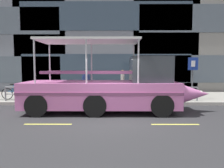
# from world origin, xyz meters

# --- Properties ---
(ground_plane) EXTENTS (120.00, 120.00, 0.00)m
(ground_plane) POSITION_xyz_m (0.00, 0.00, 0.00)
(ground_plane) COLOR #2B2B2D
(sidewalk) EXTENTS (32.00, 4.80, 0.18)m
(sidewalk) POSITION_xyz_m (0.00, 5.60, 0.09)
(sidewalk) COLOR gray
(sidewalk) RESTS_ON ground_plane
(curb_edge) EXTENTS (32.00, 0.18, 0.18)m
(curb_edge) POSITION_xyz_m (0.00, 3.11, 0.09)
(curb_edge) COLOR #B2ADA3
(curb_edge) RESTS_ON ground_plane
(lane_centreline) EXTENTS (25.80, 0.12, 0.01)m
(lane_centreline) POSITION_xyz_m (-0.00, -1.02, 0.00)
(lane_centreline) COLOR #DBD64C
(lane_centreline) RESTS_ON ground_plane
(curb_guardrail) EXTENTS (11.23, 0.09, 0.83)m
(curb_guardrail) POSITION_xyz_m (-0.64, 3.45, 0.74)
(curb_guardrail) COLOR gray
(curb_guardrail) RESTS_ON sidewalk
(parking_sign) EXTENTS (0.60, 0.12, 2.55)m
(parking_sign) POSITION_xyz_m (4.90, 4.20, 1.91)
(parking_sign) COLOR #4C4F54
(parking_sign) RESTS_ON sidewalk
(leaned_bicycle) EXTENTS (1.74, 0.46, 0.96)m
(leaned_bicycle) POSITION_xyz_m (-5.83, 3.94, 0.56)
(leaned_bicycle) COLOR black
(leaned_bicycle) RESTS_ON sidewalk
(duck_tour_boat) EXTENTS (9.00, 2.62, 3.44)m
(duck_tour_boat) POSITION_xyz_m (-0.00, 1.35, 1.11)
(duck_tour_boat) COLOR pink
(duck_tour_boat) RESTS_ON ground_plane
(pedestrian_near_bow) EXTENTS (0.26, 0.45, 1.62)m
(pedestrian_near_bow) POSITION_xyz_m (3.01, 4.20, 1.16)
(pedestrian_near_bow) COLOR #1E2338
(pedestrian_near_bow) RESTS_ON sidewalk
(pedestrian_mid_left) EXTENTS (0.24, 0.52, 1.78)m
(pedestrian_mid_left) POSITION_xyz_m (0.65, 4.59, 1.26)
(pedestrian_mid_left) COLOR #47423D
(pedestrian_mid_left) RESTS_ON sidewalk
(pedestrian_mid_right) EXTENTS (0.48, 0.29, 1.76)m
(pedestrian_mid_right) POSITION_xyz_m (-1.68, 4.72, 1.24)
(pedestrian_mid_right) COLOR #47423D
(pedestrian_mid_right) RESTS_ON sidewalk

